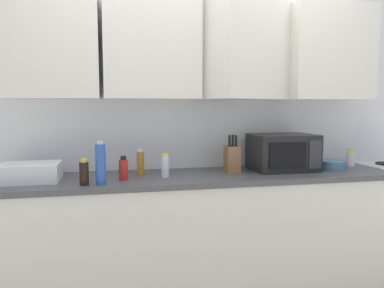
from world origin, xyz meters
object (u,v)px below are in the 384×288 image
Objects in this scene: dish_rack at (30,172)px; bowl_ceramic_small at (332,165)px; bottle_amber_vinegar at (140,162)px; bottle_red_sauce at (124,169)px; bottle_blue_cleaner at (101,164)px; bottle_clear_tall at (165,166)px; microwave at (283,152)px; bottle_soy_dark at (84,173)px; knife_block at (232,159)px; bottle_white_jar at (350,158)px.

dish_rack is 1.82× the size of bowl_ceramic_small.
dish_rack reaches higher than bowl_ceramic_small.
bottle_red_sauce is (-0.13, -0.17, -0.02)m from bottle_amber_vinegar.
bottle_clear_tall is at bearing 19.04° from bottle_blue_cleaner.
bottle_clear_tall is 0.60× the size of bottle_blue_cleaner.
bottle_clear_tall is at bearing -173.79° from microwave.
bowl_ceramic_small is at bearing 6.97° from bottle_soy_dark.
bottle_blue_cleaner is at bearing -166.49° from knife_block.
bottle_soy_dark is at bearing -167.58° from knife_block.
bottle_clear_tall is 1.16× the size of bottle_white_jar.
microwave is at bearing 6.21° from bottle_clear_tall.
bottle_amber_vinegar is at bearing 178.15° from bowl_ceramic_small.
bottle_blue_cleaner is (-0.95, -0.23, 0.03)m from knife_block.
bottle_blue_cleaner is at bearing -172.74° from bowl_ceramic_small.
bottle_blue_cleaner is 1.33× the size of bowl_ceramic_small.
bottle_blue_cleaner is (-0.15, -0.11, 0.06)m from bottle_red_sauce.
bottle_blue_cleaner reaches higher than bottle_white_jar.
bottle_red_sauce is 0.27m from bottle_soy_dark.
bottle_red_sauce is at bearing -8.79° from dish_rack.
bottle_red_sauce is 1.88m from bottle_white_jar.
bottle_amber_vinegar is 1.11× the size of bottle_soy_dark.
bottle_amber_vinegar is 0.21m from bottle_clear_tall.
bottle_white_jar is (1.58, 0.16, -0.01)m from bottle_clear_tall.
bottle_red_sauce reaches higher than dish_rack.
bottle_amber_vinegar is 0.68× the size of bottle_blue_cleaner.
bottle_amber_vinegar reaches higher than bottle_clear_tall.
microwave is 1.26× the size of dish_rack.
knife_block is (1.42, 0.03, 0.04)m from dish_rack.
knife_block is at bearing 179.96° from bowl_ceramic_small.
dish_rack is 0.51m from bottle_blue_cleaner.
bottle_white_jar is at bearing 2.51° from dish_rack.
bottle_soy_dark is 0.81× the size of bowl_ceramic_small.
knife_block is at bearing 13.51° from bottle_blue_cleaner.
bottle_clear_tall is at bearing -171.35° from knife_block.
bottle_amber_vinegar is at bearing 36.89° from bottle_soy_dark.
bottle_red_sauce is at bearing -173.82° from bottle_white_jar.
bottle_blue_cleaner is (-2.02, -0.31, 0.07)m from bottle_white_jar.
bottle_amber_vinegar reaches higher than bottle_red_sauce.
bottle_white_jar is at bearing 6.18° from bottle_red_sauce.
bottle_red_sauce reaches higher than bowl_ceramic_small.
bowl_ceramic_small is (0.42, -0.02, -0.11)m from microwave.
bottle_clear_tall reaches higher than bowl_ceramic_small.
bottle_red_sauce is (-0.29, -0.04, -0.01)m from bottle_clear_tall.
bottle_clear_tall is 0.98× the size of bottle_soy_dark.
microwave is 1.10m from bottle_amber_vinegar.
bottle_red_sauce is (0.61, -0.09, 0.01)m from dish_rack.
knife_block is 0.68m from bottle_amber_vinegar.
knife_block is at bearing -175.70° from bottle_white_jar.
dish_rack is at bearing 176.79° from bottle_clear_tall.
bottle_red_sauce is 0.59× the size of bottle_blue_cleaner.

